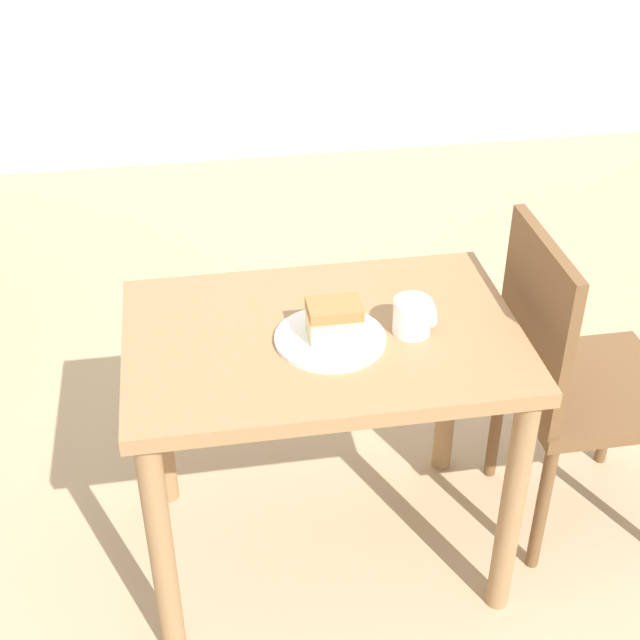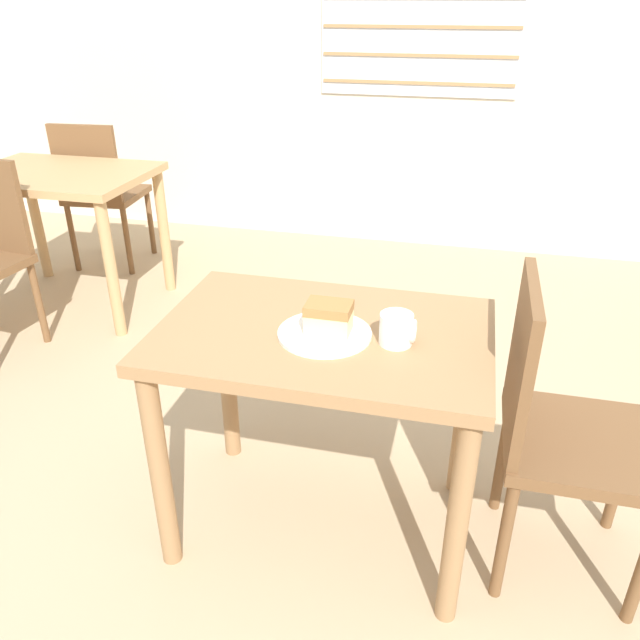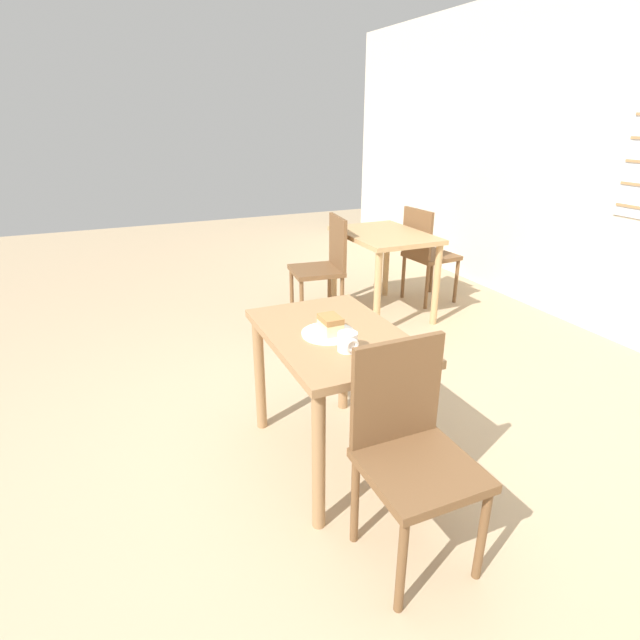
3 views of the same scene
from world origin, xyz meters
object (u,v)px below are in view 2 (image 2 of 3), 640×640
Objects in this scene: chair_far_opposite at (101,190)px; chair_near_window at (558,424)px; dining_table_near at (324,367)px; cake_slice at (329,317)px; dining_table_far at (61,195)px; coffee_mug at (398,329)px; plate at (325,334)px.

chair_near_window is at bearing 139.39° from chair_far_opposite.
dining_table_near is at bearing 91.85° from chair_near_window.
chair_near_window is 0.72m from cake_slice.
cake_slice is (1.80, -1.36, 0.16)m from dining_table_far.
chair_far_opposite is at bearing 137.82° from coffee_mug.
cake_slice reaches higher than dining_table_far.
chair_near_window and chair_far_opposite have the same top height.
plate is at bearing -155.24° from cake_slice.
chair_far_opposite is 2.71m from plate.
chair_far_opposite is 7.34× the size of cake_slice.
coffee_mug is at bearing -8.56° from dining_table_near.
coffee_mug reaches higher than dining_table_near.
chair_far_opposite is (-2.57, 1.85, 0.00)m from chair_near_window.
chair_near_window is 3.51× the size of plate.
dining_table_far is at bearing 96.89° from chair_far_opposite.
dining_table_far is at bearing 145.65° from coffee_mug.
plate reaches higher than dining_table_near.
chair_near_window is at bearing 4.63° from cake_slice.
chair_near_window is 7.34× the size of cake_slice.
chair_far_opposite is at bearing 134.85° from plate.
dining_table_far is 2.79m from chair_near_window.
dining_table_near is 1.01× the size of dining_table_far.
chair_far_opposite is at bearing 135.08° from cake_slice.
coffee_mug reaches higher than dining_table_far.
dining_table_near is at bearing 171.44° from coffee_mug.
dining_table_near is 0.19m from cake_slice.
dining_table_near is 2.22m from dining_table_far.
chair_near_window is at bearing 1.85° from dining_table_near.
chair_far_opposite is 2.86m from coffee_mug.
coffee_mug is at bearing 133.00° from chair_far_opposite.
dining_table_far is 1.02× the size of chair_near_window.
coffee_mug is (0.19, -0.00, -0.01)m from cake_slice.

